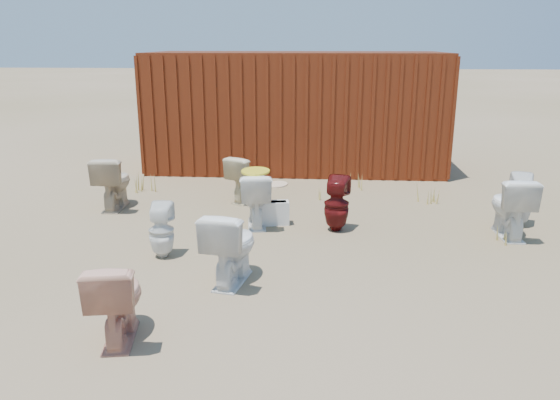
# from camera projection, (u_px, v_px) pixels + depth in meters

# --- Properties ---
(ground) EXTENTS (100.00, 100.00, 0.00)m
(ground) POSITION_uv_depth(u_px,v_px,m) (276.00, 255.00, 6.93)
(ground) COLOR brown
(ground) RESTS_ON ground
(shipping_container) EXTENTS (6.00, 2.40, 2.40)m
(shipping_container) POSITION_uv_depth(u_px,v_px,m) (296.00, 110.00, 11.57)
(shipping_container) COLOR #4E180D
(shipping_container) RESTS_ON ground
(toilet_front_pink) EXTENTS (0.56, 0.83, 0.79)m
(toilet_front_pink) POSITION_uv_depth(u_px,v_px,m) (117.00, 299.00, 4.87)
(toilet_front_pink) COLOR tan
(toilet_front_pink) RESTS_ON ground
(toilet_front_c) EXTENTS (0.62, 0.91, 0.85)m
(toilet_front_c) POSITION_uv_depth(u_px,v_px,m) (231.00, 246.00, 6.04)
(toilet_front_c) COLOR white
(toilet_front_c) RESTS_ON ground
(toilet_front_maroon) EXTENTS (0.43, 0.43, 0.79)m
(toilet_front_maroon) POSITION_uv_depth(u_px,v_px,m) (337.00, 204.00, 7.71)
(toilet_front_maroon) COLOR #530E0E
(toilet_front_maroon) RESTS_ON ground
(toilet_front_e) EXTENTS (0.49, 0.85, 0.86)m
(toilet_front_e) POSITION_uv_depth(u_px,v_px,m) (510.00, 206.00, 7.48)
(toilet_front_e) COLOR white
(toilet_front_e) RESTS_ON ground
(toilet_back_a) EXTENTS (0.33, 0.34, 0.69)m
(toilet_back_a) POSITION_uv_depth(u_px,v_px,m) (161.00, 231.00, 6.77)
(toilet_back_a) COLOR white
(toilet_back_a) RESTS_ON ground
(toilet_back_beige_left) EXTENTS (0.52, 0.86, 0.86)m
(toilet_back_beige_left) POSITION_uv_depth(u_px,v_px,m) (113.00, 182.00, 8.77)
(toilet_back_beige_left) COLOR #C7B291
(toilet_back_beige_left) RESTS_ON ground
(toilet_back_beige_right) EXTENTS (0.76, 0.89, 0.79)m
(toilet_back_beige_right) POSITION_uv_depth(u_px,v_px,m) (248.00, 178.00, 9.17)
(toilet_back_beige_right) COLOR beige
(toilet_back_beige_right) RESTS_ON ground
(toilet_back_yellowlid) EXTENTS (0.55, 0.84, 0.81)m
(toilet_back_yellowlid) POSITION_uv_depth(u_px,v_px,m) (256.00, 199.00, 7.93)
(toilet_back_yellowlid) COLOR white
(toilet_back_yellowlid) RESTS_ON ground
(toilet_back_e) EXTENTS (0.43, 0.43, 0.78)m
(toilet_back_e) POSITION_uv_depth(u_px,v_px,m) (520.00, 200.00, 7.92)
(toilet_back_e) COLOR white
(toilet_back_e) RESTS_ON ground
(yellow_lid) EXTENTS (0.41, 0.51, 0.02)m
(yellow_lid) POSITION_uv_depth(u_px,v_px,m) (256.00, 171.00, 7.81)
(yellow_lid) COLOR yellow
(yellow_lid) RESTS_ON toilet_back_yellowlid
(loose_tank) EXTENTS (0.53, 0.28, 0.35)m
(loose_tank) POSITION_uv_depth(u_px,v_px,m) (272.00, 213.00, 8.03)
(loose_tank) COLOR silver
(loose_tank) RESTS_ON ground
(loose_lid_near) EXTENTS (0.50, 0.58, 0.02)m
(loose_lid_near) POSITION_uv_depth(u_px,v_px,m) (277.00, 184.00, 10.30)
(loose_lid_near) COLOR beige
(loose_lid_near) RESTS_ON ground
(loose_lid_far) EXTENTS (0.45, 0.53, 0.02)m
(loose_lid_far) POSITION_uv_depth(u_px,v_px,m) (267.00, 215.00, 8.49)
(loose_lid_far) COLOR #C9B891
(loose_lid_far) RESTS_ON ground
(weed_clump_a) EXTENTS (0.36, 0.36, 0.34)m
(weed_clump_a) POSITION_uv_depth(u_px,v_px,m) (146.00, 183.00, 9.73)
(weed_clump_a) COLOR #B19C46
(weed_clump_a) RESTS_ON ground
(weed_clump_b) EXTENTS (0.32, 0.32, 0.27)m
(weed_clump_b) POSITION_uv_depth(u_px,v_px,m) (325.00, 192.00, 9.27)
(weed_clump_b) COLOR #B19C46
(weed_clump_b) RESTS_ON ground
(weed_clump_c) EXTENTS (0.36, 0.36, 0.31)m
(weed_clump_c) POSITION_uv_depth(u_px,v_px,m) (429.00, 195.00, 9.03)
(weed_clump_c) COLOR #B19C46
(weed_clump_c) RESTS_ON ground
(weed_clump_d) EXTENTS (0.30, 0.30, 0.23)m
(weed_clump_d) POSITION_uv_depth(u_px,v_px,m) (244.00, 179.00, 10.26)
(weed_clump_d) COLOR #B19C46
(weed_clump_d) RESTS_ON ground
(weed_clump_e) EXTENTS (0.34, 0.34, 0.30)m
(weed_clump_e) POSITION_uv_depth(u_px,v_px,m) (354.00, 180.00, 10.01)
(weed_clump_e) COLOR #B19C46
(weed_clump_e) RESTS_ON ground
(weed_clump_f) EXTENTS (0.28, 0.28, 0.23)m
(weed_clump_f) POSITION_uv_depth(u_px,v_px,m) (509.00, 236.00, 7.26)
(weed_clump_f) COLOR #B19C46
(weed_clump_f) RESTS_ON ground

